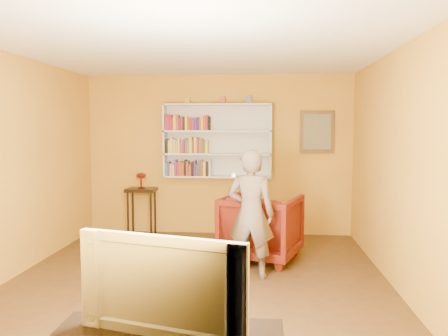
% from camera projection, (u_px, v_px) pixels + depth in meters
% --- Properties ---
extents(room_shell, '(5.30, 5.80, 2.88)m').
position_uv_depth(room_shell, '(196.00, 198.00, 4.99)').
color(room_shell, '#402A14').
rests_on(room_shell, ground).
extents(bookshelf, '(1.80, 0.29, 1.23)m').
position_uv_depth(bookshelf, '(218.00, 141.00, 7.33)').
color(bookshelf, silver).
rests_on(bookshelf, room_shell).
extents(books_row_lower, '(0.76, 0.19, 0.27)m').
position_uv_depth(books_row_lower, '(189.00, 169.00, 7.31)').
color(books_row_lower, teal).
rests_on(books_row_lower, bookshelf).
extents(books_row_middle, '(0.71, 0.19, 0.27)m').
position_uv_depth(books_row_middle, '(188.00, 146.00, 7.28)').
color(books_row_middle, black).
rests_on(books_row_middle, bookshelf).
extents(books_row_upper, '(0.75, 0.19, 0.26)m').
position_uv_depth(books_row_upper, '(188.00, 124.00, 7.24)').
color(books_row_upper, '#652776').
rests_on(books_row_upper, bookshelf).
extents(ornament_left, '(0.08, 0.08, 0.10)m').
position_uv_depth(ornament_left, '(188.00, 101.00, 7.26)').
color(ornament_left, '#AF9332').
rests_on(ornament_left, bookshelf).
extents(ornament_centre, '(0.08, 0.08, 0.11)m').
position_uv_depth(ornament_centre, '(223.00, 100.00, 7.20)').
color(ornament_centre, '#AF3A43').
rests_on(ornament_centre, bookshelf).
extents(ornament_right, '(0.08, 0.08, 0.12)m').
position_uv_depth(ornament_right, '(249.00, 100.00, 7.17)').
color(ornament_right, slate).
rests_on(ornament_right, bookshelf).
extents(framed_painting, '(0.55, 0.05, 0.70)m').
position_uv_depth(framed_painting, '(317.00, 132.00, 7.22)').
color(framed_painting, brown).
rests_on(framed_painting, room_shell).
extents(console_table, '(0.49, 0.37, 0.80)m').
position_uv_depth(console_table, '(141.00, 196.00, 7.37)').
color(console_table, black).
rests_on(console_table, ground).
extents(ruby_lustre, '(0.16, 0.16, 0.26)m').
position_uv_depth(ruby_lustre, '(141.00, 177.00, 7.34)').
color(ruby_lustre, maroon).
rests_on(ruby_lustre, console_table).
extents(armchair, '(1.24, 1.26, 0.91)m').
position_uv_depth(armchair, '(262.00, 227.00, 6.01)').
color(armchair, '#470905').
rests_on(armchair, ground).
extents(person, '(0.62, 0.46, 1.56)m').
position_uv_depth(person, '(251.00, 214.00, 5.26)').
color(person, brown).
rests_on(person, ground).
extents(game_remote, '(0.04, 0.15, 0.04)m').
position_uv_depth(game_remote, '(234.00, 175.00, 4.88)').
color(game_remote, white).
rests_on(game_remote, person).
extents(television, '(1.11, 0.42, 0.64)m').
position_uv_depth(television, '(169.00, 281.00, 2.76)').
color(television, black).
rests_on(television, tv_cabinet).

